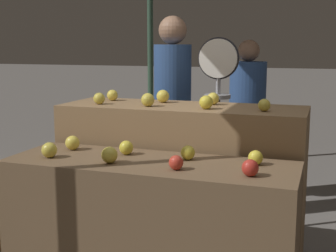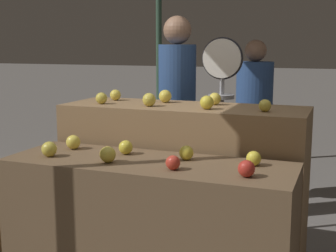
# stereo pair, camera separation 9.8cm
# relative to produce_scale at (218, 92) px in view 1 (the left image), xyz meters

# --- Properties ---
(display_counter_front) EXTENTS (1.62, 0.55, 0.89)m
(display_counter_front) POSITION_rel_produce_scale_xyz_m (-0.11, -1.16, -0.72)
(display_counter_front) COLOR brown
(display_counter_front) RESTS_ON ground_plane
(display_counter_back) EXTENTS (1.62, 0.55, 1.13)m
(display_counter_back) POSITION_rel_produce_scale_xyz_m (-0.11, -0.56, -0.61)
(display_counter_back) COLOR olive
(display_counter_back) RESTS_ON ground_plane
(apple_front_0) EXTENTS (0.09, 0.09, 0.09)m
(apple_front_0) POSITION_rel_produce_scale_xyz_m (-0.69, -1.26, -0.23)
(apple_front_0) COLOR gold
(apple_front_0) RESTS_ON display_counter_front
(apple_front_1) EXTENTS (0.09, 0.09, 0.09)m
(apple_front_1) POSITION_rel_produce_scale_xyz_m (-0.31, -1.26, -0.23)
(apple_front_1) COLOR gold
(apple_front_1) RESTS_ON display_counter_front
(apple_front_2) EXTENTS (0.08, 0.08, 0.08)m
(apple_front_2) POSITION_rel_produce_scale_xyz_m (0.08, -1.28, -0.24)
(apple_front_2) COLOR red
(apple_front_2) RESTS_ON display_counter_front
(apple_front_3) EXTENTS (0.08, 0.08, 0.08)m
(apple_front_3) POSITION_rel_produce_scale_xyz_m (0.46, -1.27, -0.24)
(apple_front_3) COLOR #B72D23
(apple_front_3) RESTS_ON display_counter_front
(apple_front_4) EXTENTS (0.09, 0.09, 0.09)m
(apple_front_4) POSITION_rel_produce_scale_xyz_m (-0.66, -1.04, -0.23)
(apple_front_4) COLOR yellow
(apple_front_4) RESTS_ON display_counter_front
(apple_front_5) EXTENTS (0.08, 0.08, 0.08)m
(apple_front_5) POSITION_rel_produce_scale_xyz_m (-0.30, -1.05, -0.24)
(apple_front_5) COLOR gold
(apple_front_5) RESTS_ON display_counter_front
(apple_front_6) EXTENTS (0.08, 0.08, 0.08)m
(apple_front_6) POSITION_rel_produce_scale_xyz_m (0.08, -1.05, -0.24)
(apple_front_6) COLOR gold
(apple_front_6) RESTS_ON display_counter_front
(apple_front_7) EXTENTS (0.08, 0.08, 0.08)m
(apple_front_7) POSITION_rel_produce_scale_xyz_m (0.45, -1.04, -0.24)
(apple_front_7) COLOR gold
(apple_front_7) RESTS_ON display_counter_front
(apple_back_0) EXTENTS (0.08, 0.08, 0.08)m
(apple_back_0) POSITION_rel_produce_scale_xyz_m (-0.67, -0.67, -0.00)
(apple_back_0) COLOR gold
(apple_back_0) RESTS_ON display_counter_back
(apple_back_1) EXTENTS (0.09, 0.09, 0.09)m
(apple_back_1) POSITION_rel_produce_scale_xyz_m (-0.31, -0.67, 0.00)
(apple_back_1) COLOR gold
(apple_back_1) RESTS_ON display_counter_back
(apple_back_2) EXTENTS (0.09, 0.09, 0.09)m
(apple_back_2) POSITION_rel_produce_scale_xyz_m (0.08, -0.67, 0.00)
(apple_back_2) COLOR gold
(apple_back_2) RESTS_ON display_counter_back
(apple_back_3) EXTENTS (0.08, 0.08, 0.08)m
(apple_back_3) POSITION_rel_produce_scale_xyz_m (0.44, -0.65, -0.00)
(apple_back_3) COLOR gold
(apple_back_3) RESTS_ON display_counter_back
(apple_back_4) EXTENTS (0.08, 0.08, 0.08)m
(apple_back_4) POSITION_rel_produce_scale_xyz_m (-0.67, -0.45, -0.00)
(apple_back_4) COLOR yellow
(apple_back_4) RESTS_ON display_counter_back
(apple_back_5) EXTENTS (0.09, 0.09, 0.09)m
(apple_back_5) POSITION_rel_produce_scale_xyz_m (-0.29, -0.44, 0.00)
(apple_back_5) COLOR yellow
(apple_back_5) RESTS_ON display_counter_back
(apple_back_6) EXTENTS (0.08, 0.08, 0.08)m
(apple_back_6) POSITION_rel_produce_scale_xyz_m (0.07, -0.44, 0.00)
(apple_back_6) COLOR yellow
(apple_back_6) RESTS_ON display_counter_back
(produce_scale) EXTENTS (0.32, 0.20, 1.59)m
(produce_scale) POSITION_rel_produce_scale_xyz_m (0.00, 0.00, 0.00)
(produce_scale) COLOR #99999E
(produce_scale) RESTS_ON ground_plane
(person_vendor_at_scale) EXTENTS (0.42, 0.42, 1.76)m
(person_vendor_at_scale) POSITION_rel_produce_scale_xyz_m (-0.43, 0.20, -0.13)
(person_vendor_at_scale) COLOR #2D2D38
(person_vendor_at_scale) RESTS_ON ground_plane
(person_customer_left) EXTENTS (0.47, 0.47, 1.58)m
(person_customer_left) POSITION_rel_produce_scale_xyz_m (0.06, 1.03, -0.26)
(person_customer_left) COLOR #2D2D38
(person_customer_left) RESTS_ON ground_plane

